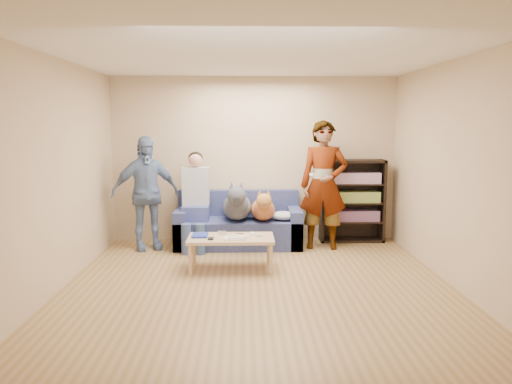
{
  "coord_description": "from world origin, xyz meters",
  "views": [
    {
      "loc": [
        -0.16,
        -5.45,
        1.87
      ],
      "look_at": [
        0.0,
        1.2,
        0.95
      ],
      "focal_mm": 35.0,
      "sensor_mm": 36.0,
      "label": 1
    }
  ],
  "objects_px": {
    "person_standing_left": "(145,193)",
    "camera_silver": "(222,233)",
    "person_seated": "(195,197)",
    "notebook_blue": "(200,235)",
    "dog_gray": "(237,205)",
    "dog_tan": "(263,208)",
    "sofa": "(238,227)",
    "bookshelf": "(352,199)",
    "coffee_table": "(231,240)",
    "person_standing_right": "(324,185)"
  },
  "relations": [
    {
      "from": "person_standing_left",
      "to": "dog_gray",
      "type": "height_order",
      "value": "person_standing_left"
    },
    {
      "from": "camera_silver",
      "to": "person_seated",
      "type": "height_order",
      "value": "person_seated"
    },
    {
      "from": "notebook_blue",
      "to": "sofa",
      "type": "height_order",
      "value": "sofa"
    },
    {
      "from": "sofa",
      "to": "bookshelf",
      "type": "bearing_deg",
      "value": 7.4
    },
    {
      "from": "person_seated",
      "to": "coffee_table",
      "type": "relative_size",
      "value": 1.34
    },
    {
      "from": "camera_silver",
      "to": "bookshelf",
      "type": "distance_m",
      "value": 2.45
    },
    {
      "from": "person_standing_right",
      "to": "person_seated",
      "type": "distance_m",
      "value": 1.93
    },
    {
      "from": "notebook_blue",
      "to": "person_standing_right",
      "type": "bearing_deg",
      "value": 30.0
    },
    {
      "from": "camera_silver",
      "to": "dog_tan",
      "type": "xyz_separation_m",
      "value": [
        0.57,
        0.94,
        0.17
      ]
    },
    {
      "from": "person_standing_right",
      "to": "person_standing_left",
      "type": "distance_m",
      "value": 2.65
    },
    {
      "from": "person_standing_left",
      "to": "sofa",
      "type": "relative_size",
      "value": 0.89
    },
    {
      "from": "notebook_blue",
      "to": "person_seated",
      "type": "bearing_deg",
      "value": 98.28
    },
    {
      "from": "person_standing_left",
      "to": "coffee_table",
      "type": "relative_size",
      "value": 1.53
    },
    {
      "from": "camera_silver",
      "to": "bookshelf",
      "type": "height_order",
      "value": "bookshelf"
    },
    {
      "from": "camera_silver",
      "to": "person_seated",
      "type": "distance_m",
      "value": 1.16
    },
    {
      "from": "person_standing_left",
      "to": "sofa",
      "type": "distance_m",
      "value": 1.5
    },
    {
      "from": "person_standing_right",
      "to": "bookshelf",
      "type": "bearing_deg",
      "value": 47.18
    },
    {
      "from": "notebook_blue",
      "to": "camera_silver",
      "type": "height_order",
      "value": "camera_silver"
    },
    {
      "from": "notebook_blue",
      "to": "dog_gray",
      "type": "relative_size",
      "value": 0.21
    },
    {
      "from": "camera_silver",
      "to": "sofa",
      "type": "bearing_deg",
      "value": 80.05
    },
    {
      "from": "sofa",
      "to": "coffee_table",
      "type": "bearing_deg",
      "value": -93.7
    },
    {
      "from": "camera_silver",
      "to": "coffee_table",
      "type": "bearing_deg",
      "value": -45.0
    },
    {
      "from": "person_standing_left",
      "to": "camera_silver",
      "type": "distance_m",
      "value": 1.55
    },
    {
      "from": "person_standing_right",
      "to": "coffee_table",
      "type": "relative_size",
      "value": 1.74
    },
    {
      "from": "person_standing_right",
      "to": "person_standing_left",
      "type": "bearing_deg",
      "value": -172.96
    },
    {
      "from": "dog_tan",
      "to": "bookshelf",
      "type": "relative_size",
      "value": 0.88
    },
    {
      "from": "dog_tan",
      "to": "person_seated",
      "type": "bearing_deg",
      "value": 174.83
    },
    {
      "from": "coffee_table",
      "to": "person_standing_right",
      "type": "bearing_deg",
      "value": 38.12
    },
    {
      "from": "bookshelf",
      "to": "notebook_blue",
      "type": "bearing_deg",
      "value": -147.44
    },
    {
      "from": "sofa",
      "to": "notebook_blue",
      "type": "bearing_deg",
      "value": -111.52
    },
    {
      "from": "dog_gray",
      "to": "person_seated",
      "type": "bearing_deg",
      "value": 175.61
    },
    {
      "from": "camera_silver",
      "to": "sofa",
      "type": "height_order",
      "value": "sofa"
    },
    {
      "from": "sofa",
      "to": "coffee_table",
      "type": "height_order",
      "value": "sofa"
    },
    {
      "from": "person_seated",
      "to": "bookshelf",
      "type": "height_order",
      "value": "person_seated"
    },
    {
      "from": "person_standing_right",
      "to": "notebook_blue",
      "type": "xyz_separation_m",
      "value": [
        -1.76,
        -1.01,
        -0.52
      ]
    },
    {
      "from": "person_seated",
      "to": "person_standing_right",
      "type": "bearing_deg",
      "value": -2.47
    },
    {
      "from": "person_standing_left",
      "to": "camera_silver",
      "type": "height_order",
      "value": "person_standing_left"
    },
    {
      "from": "dog_tan",
      "to": "coffee_table",
      "type": "bearing_deg",
      "value": -113.28
    },
    {
      "from": "sofa",
      "to": "coffee_table",
      "type": "distance_m",
      "value": 1.28
    },
    {
      "from": "notebook_blue",
      "to": "camera_silver",
      "type": "bearing_deg",
      "value": 14.04
    },
    {
      "from": "person_standing_right",
      "to": "dog_gray",
      "type": "xyz_separation_m",
      "value": [
        -1.29,
        0.03,
        -0.31
      ]
    },
    {
      "from": "person_standing_left",
      "to": "coffee_table",
      "type": "distance_m",
      "value": 1.74
    },
    {
      "from": "notebook_blue",
      "to": "bookshelf",
      "type": "xyz_separation_m",
      "value": [
        2.28,
        1.46,
        0.25
      ]
    },
    {
      "from": "person_seated",
      "to": "dog_gray",
      "type": "height_order",
      "value": "person_seated"
    },
    {
      "from": "notebook_blue",
      "to": "dog_tan",
      "type": "bearing_deg",
      "value": 49.65
    },
    {
      "from": "person_standing_left",
      "to": "person_seated",
      "type": "xyz_separation_m",
      "value": [
        0.73,
        0.08,
        -0.07
      ]
    },
    {
      "from": "notebook_blue",
      "to": "dog_gray",
      "type": "height_order",
      "value": "dog_gray"
    },
    {
      "from": "person_standing_left",
      "to": "camera_silver",
      "type": "relative_size",
      "value": 15.33
    },
    {
      "from": "dog_tan",
      "to": "bookshelf",
      "type": "xyz_separation_m",
      "value": [
        1.43,
        0.45,
        0.07
      ]
    },
    {
      "from": "dog_tan",
      "to": "camera_silver",
      "type": "bearing_deg",
      "value": -121.54
    }
  ]
}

